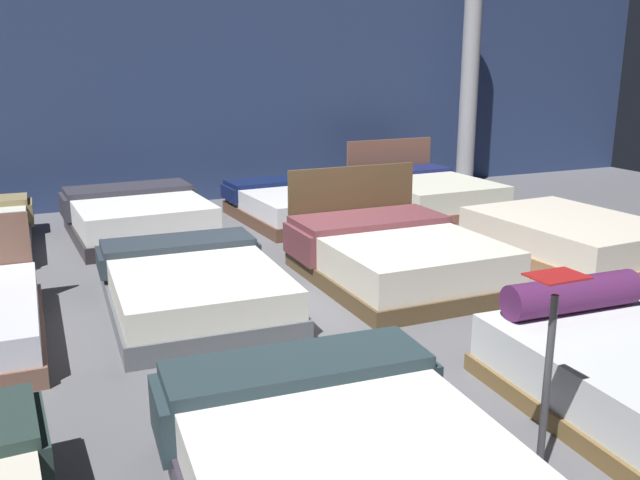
{
  "coord_description": "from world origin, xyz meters",
  "views": [
    {
      "loc": [
        -2.37,
        -5.77,
        2.19
      ],
      "look_at": [
        0.29,
        0.26,
        0.44
      ],
      "focal_mm": 38.33,
      "sensor_mm": 36.0,
      "label": 1
    }
  ],
  "objects_px": {
    "bed_1": "(339,464)",
    "support_pillar": "(469,86)",
    "bed_11": "(423,192)",
    "bed_6": "(395,255)",
    "bed_7": "(570,239)",
    "bed_5": "(194,287)",
    "bed_10": "(295,205)",
    "price_sign": "(545,404)",
    "bed_9": "(138,217)"
  },
  "relations": [
    {
      "from": "bed_6",
      "to": "bed_7",
      "type": "bearing_deg",
      "value": -2.9
    },
    {
      "from": "bed_10",
      "to": "support_pillar",
      "type": "distance_m",
      "value": 4.28
    },
    {
      "from": "support_pillar",
      "to": "bed_1",
      "type": "bearing_deg",
      "value": -129.12
    },
    {
      "from": "bed_5",
      "to": "price_sign",
      "type": "relative_size",
      "value": 1.86
    },
    {
      "from": "bed_5",
      "to": "bed_6",
      "type": "distance_m",
      "value": 2.08
    },
    {
      "from": "bed_1",
      "to": "support_pillar",
      "type": "bearing_deg",
      "value": 54.07
    },
    {
      "from": "bed_10",
      "to": "price_sign",
      "type": "distance_m",
      "value": 6.32
    },
    {
      "from": "bed_10",
      "to": "bed_9",
      "type": "bearing_deg",
      "value": 177.43
    },
    {
      "from": "bed_5",
      "to": "bed_11",
      "type": "xyz_separation_m",
      "value": [
        4.24,
        2.94,
        0.02
      ]
    },
    {
      "from": "bed_5",
      "to": "bed_7",
      "type": "bearing_deg",
      "value": 1.09
    },
    {
      "from": "bed_11",
      "to": "price_sign",
      "type": "distance_m",
      "value": 6.99
    },
    {
      "from": "bed_1",
      "to": "bed_11",
      "type": "relative_size",
      "value": 0.92
    },
    {
      "from": "bed_5",
      "to": "bed_11",
      "type": "bearing_deg",
      "value": 36.89
    },
    {
      "from": "bed_6",
      "to": "bed_9",
      "type": "distance_m",
      "value": 3.56
    },
    {
      "from": "bed_11",
      "to": "bed_10",
      "type": "bearing_deg",
      "value": 178.75
    },
    {
      "from": "bed_1",
      "to": "bed_10",
      "type": "relative_size",
      "value": 0.98
    },
    {
      "from": "bed_5",
      "to": "bed_10",
      "type": "relative_size",
      "value": 1.03
    },
    {
      "from": "bed_7",
      "to": "price_sign",
      "type": "relative_size",
      "value": 1.91
    },
    {
      "from": "bed_5",
      "to": "price_sign",
      "type": "xyz_separation_m",
      "value": [
        1.07,
        -3.29,
        0.23
      ]
    },
    {
      "from": "bed_11",
      "to": "bed_6",
      "type": "bearing_deg",
      "value": -127.87
    },
    {
      "from": "bed_5",
      "to": "bed_6",
      "type": "height_order",
      "value": "bed_6"
    },
    {
      "from": "bed_7",
      "to": "bed_10",
      "type": "relative_size",
      "value": 1.06
    },
    {
      "from": "support_pillar",
      "to": "bed_7",
      "type": "bearing_deg",
      "value": -110.77
    },
    {
      "from": "price_sign",
      "to": "bed_5",
      "type": "bearing_deg",
      "value": 108.02
    },
    {
      "from": "bed_1",
      "to": "support_pillar",
      "type": "relative_size",
      "value": 0.58
    },
    {
      "from": "bed_1",
      "to": "support_pillar",
      "type": "xyz_separation_m",
      "value": [
        5.92,
        7.28,
        1.52
      ]
    },
    {
      "from": "bed_1",
      "to": "bed_7",
      "type": "bearing_deg",
      "value": 37.83
    },
    {
      "from": "bed_6",
      "to": "price_sign",
      "type": "xyz_separation_m",
      "value": [
        -1.01,
        -3.31,
        0.19
      ]
    },
    {
      "from": "bed_1",
      "to": "support_pillar",
      "type": "distance_m",
      "value": 9.51
    },
    {
      "from": "price_sign",
      "to": "support_pillar",
      "type": "bearing_deg",
      "value": 57.19
    },
    {
      "from": "bed_6",
      "to": "bed_11",
      "type": "height_order",
      "value": "bed_6"
    },
    {
      "from": "bed_7",
      "to": "bed_11",
      "type": "bearing_deg",
      "value": 87.73
    },
    {
      "from": "bed_6",
      "to": "bed_9",
      "type": "bearing_deg",
      "value": 125.59
    },
    {
      "from": "bed_5",
      "to": "price_sign",
      "type": "height_order",
      "value": "price_sign"
    },
    {
      "from": "bed_5",
      "to": "bed_7",
      "type": "xyz_separation_m",
      "value": [
        4.28,
        -0.08,
        0.01
      ]
    },
    {
      "from": "bed_9",
      "to": "bed_1",
      "type": "bearing_deg",
      "value": -92.61
    },
    {
      "from": "bed_5",
      "to": "support_pillar",
      "type": "height_order",
      "value": "support_pillar"
    },
    {
      "from": "bed_10",
      "to": "support_pillar",
      "type": "relative_size",
      "value": 0.59
    },
    {
      "from": "price_sign",
      "to": "bed_1",
      "type": "bearing_deg",
      "value": 166.88
    },
    {
      "from": "bed_1",
      "to": "bed_11",
      "type": "height_order",
      "value": "bed_11"
    },
    {
      "from": "bed_7",
      "to": "bed_10",
      "type": "xyz_separation_m",
      "value": [
        -2.14,
        3.02,
        -0.01
      ]
    },
    {
      "from": "bed_7",
      "to": "bed_6",
      "type": "bearing_deg",
      "value": 174.15
    },
    {
      "from": "bed_1",
      "to": "bed_5",
      "type": "height_order",
      "value": "bed_1"
    },
    {
      "from": "bed_5",
      "to": "bed_9",
      "type": "xyz_separation_m",
      "value": [
        -0.0,
        2.92,
        0.03
      ]
    },
    {
      "from": "bed_9",
      "to": "support_pillar",
      "type": "distance_m",
      "value": 6.26
    },
    {
      "from": "bed_11",
      "to": "price_sign",
      "type": "relative_size",
      "value": 1.91
    },
    {
      "from": "bed_1",
      "to": "bed_9",
      "type": "xyz_separation_m",
      "value": [
        -0.01,
        5.96,
        0.02
      ]
    },
    {
      "from": "bed_7",
      "to": "price_sign",
      "type": "bearing_deg",
      "value": -138.15
    },
    {
      "from": "bed_11",
      "to": "support_pillar",
      "type": "height_order",
      "value": "support_pillar"
    },
    {
      "from": "bed_9",
      "to": "bed_10",
      "type": "bearing_deg",
      "value": -2.14
    }
  ]
}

